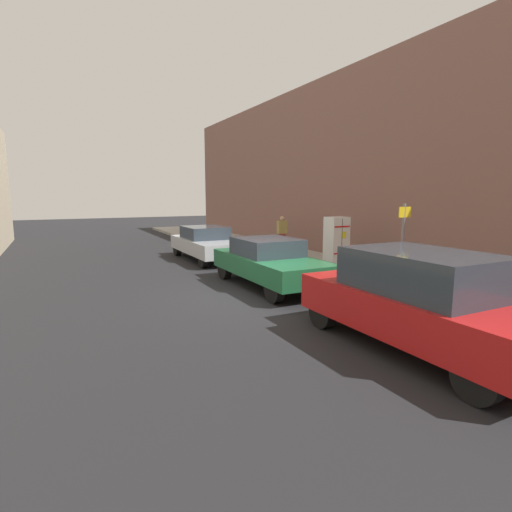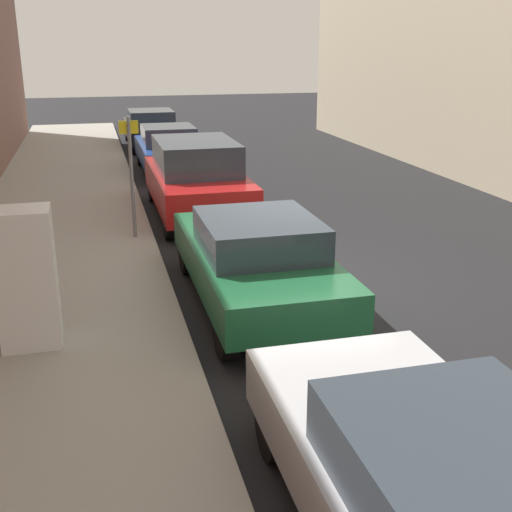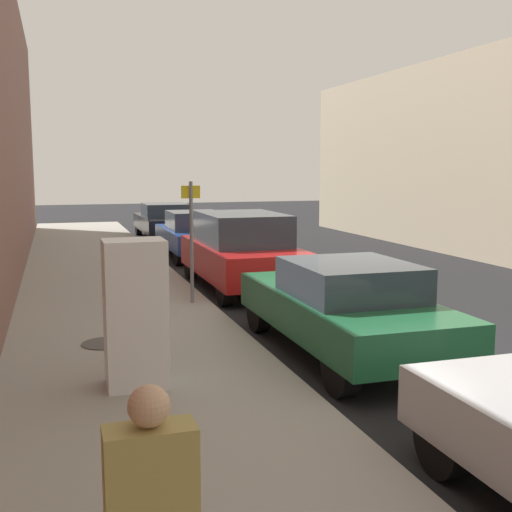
% 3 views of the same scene
% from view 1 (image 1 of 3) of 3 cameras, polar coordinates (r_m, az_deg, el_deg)
% --- Properties ---
extents(ground_plane, '(80.00, 80.00, 0.00)m').
position_cam_1_polar(ground_plane, '(10.82, -0.69, -5.68)').
color(ground_plane, black).
extents(sidewalk_slab, '(3.63, 44.00, 0.17)m').
position_cam_1_polar(sidewalk_slab, '(13.01, 15.35, -3.14)').
color(sidewalk_slab, '#9E998E').
rests_on(sidewalk_slab, ground).
extents(building_facade_near, '(2.18, 39.60, 7.58)m').
position_cam_1_polar(building_facade_near, '(14.90, 24.47, 12.19)').
color(building_facade_near, '#7F564C').
rests_on(building_facade_near, ground).
extents(discarded_refrigerator, '(0.72, 0.60, 1.76)m').
position_cam_1_polar(discarded_refrigerator, '(14.23, 11.40, 1.95)').
color(discarded_refrigerator, white).
rests_on(discarded_refrigerator, sidewalk_slab).
extents(manhole_cover, '(0.70, 0.70, 0.02)m').
position_cam_1_polar(manhole_cover, '(13.05, 17.42, -2.77)').
color(manhole_cover, '#47443F').
rests_on(manhole_cover, sidewalk_slab).
extents(street_sign_post, '(0.36, 0.07, 2.33)m').
position_cam_1_polar(street_sign_post, '(9.83, 20.17, 1.14)').
color(street_sign_post, slate).
rests_on(street_sign_post, sidewalk_slab).
extents(fire_hydrant, '(0.22, 0.22, 0.76)m').
position_cam_1_polar(fire_hydrant, '(19.70, -4.95, 2.51)').
color(fire_hydrant, slate).
rests_on(fire_hydrant, sidewalk_slab).
extents(pedestrian_walking_far, '(0.45, 0.22, 1.56)m').
position_cam_1_polar(pedestrian_walking_far, '(18.22, 3.75, 3.59)').
color(pedestrian_walking_far, '#B73338').
rests_on(pedestrian_walking_far, sidewalk_slab).
extents(parked_sedan_silver, '(1.82, 4.63, 1.38)m').
position_cam_1_polar(parked_sedan_silver, '(16.77, -7.10, 1.89)').
color(parked_sedan_silver, silver).
rests_on(parked_sedan_silver, ground).
extents(parked_sedan_green, '(1.86, 4.50, 1.42)m').
position_cam_1_polar(parked_sedan_green, '(11.77, 1.98, -0.79)').
color(parked_sedan_green, '#1E6038').
rests_on(parked_sedan_green, ground).
extents(parked_suv_red, '(1.94, 4.53, 1.74)m').
position_cam_1_polar(parked_suv_red, '(7.53, 22.45, -5.78)').
color(parked_suv_red, red).
rests_on(parked_suv_red, ground).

